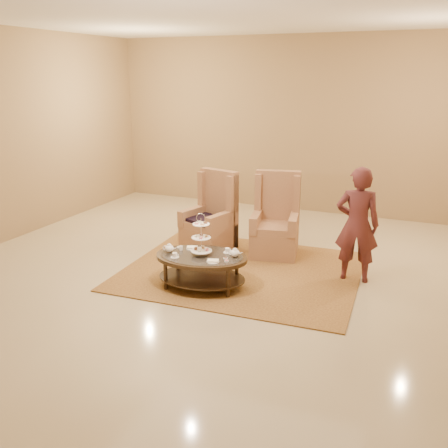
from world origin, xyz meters
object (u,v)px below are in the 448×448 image
at_px(tea_table, 202,261).
at_px(person, 357,225).
at_px(armchair_left, 212,223).
at_px(armchair_right, 275,227).

distance_m(tea_table, person, 2.15).
distance_m(tea_table, armchair_left, 1.56).
relative_size(armchair_right, person, 0.82).
bearing_deg(armchair_left, armchair_right, 25.03).
bearing_deg(person, armchair_left, -17.59).
xyz_separation_m(armchair_right, person, (1.32, -0.59, 0.36)).
distance_m(armchair_right, person, 1.49).
height_order(armchair_left, armchair_right, armchair_right).
bearing_deg(person, tea_table, 22.43).
bearing_deg(tea_table, armchair_right, 66.00).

